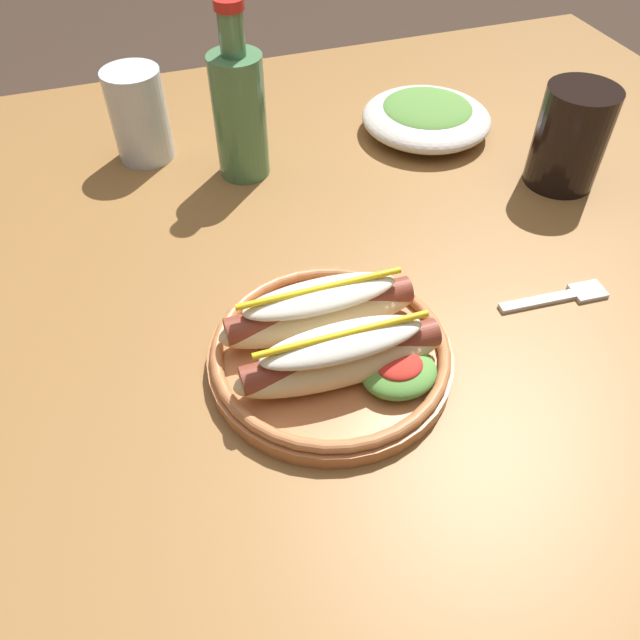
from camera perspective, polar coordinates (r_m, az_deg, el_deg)
The scene contains 8 objects.
ground_plane at distance 1.33m, azimuth 0.04°, elevation -18.35°, with size 8.00×8.00×0.00m, color #3D2D23.
dining_table at distance 0.79m, azimuth 0.07°, elevation 2.29°, with size 1.37×1.00×0.74m.
hot_dog_plate at distance 0.58m, azimuth 1.21°, elevation -2.33°, with size 0.23×0.23×0.08m.
fork at distance 0.71m, azimuth 21.24°, elevation 2.01°, with size 0.12×0.03×0.00m.
soda_cup at distance 0.86m, azimuth 21.96°, elevation 15.24°, with size 0.09×0.09×0.13m, color black.
water_cup at distance 0.89m, azimuth -16.24°, elevation 17.55°, with size 0.07×0.07×0.12m, color silver.
glass_bottle at distance 0.82m, azimuth -7.39°, elevation 18.46°, with size 0.07×0.07×0.22m.
side_bowl at distance 0.94m, azimuth 9.71°, elevation 17.90°, with size 0.18×0.18×0.05m.
Camera 1 is at (-0.19, -0.54, 1.20)m, focal length 34.95 mm.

